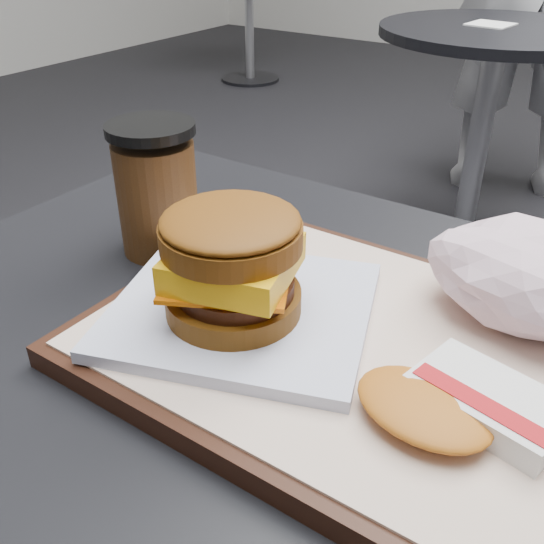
{
  "coord_description": "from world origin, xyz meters",
  "views": [
    {
      "loc": [
        0.16,
        -0.29,
        1.06
      ],
      "look_at": [
        -0.04,
        0.01,
        0.83
      ],
      "focal_mm": 40.0,
      "sensor_mm": 36.0,
      "label": 1
    }
  ],
  "objects": [
    {
      "name": "crumpled_wrapper",
      "position": [
        0.11,
        0.13,
        0.82
      ],
      "size": [
        0.16,
        0.12,
        0.07
      ],
      "primitive_type": null,
      "color": "silver",
      "rests_on": "serving_tray"
    },
    {
      "name": "coffee_cup",
      "position": [
        -0.22,
        0.07,
        0.83
      ],
      "size": [
        0.08,
        0.08,
        0.12
      ],
      "color": "#3F230F",
      "rests_on": "customer_table"
    },
    {
      "name": "customer_table",
      "position": [
        0.0,
        0.0,
        0.58
      ],
      "size": [
        0.8,
        0.6,
        0.77
      ],
      "color": "#A5A5AA",
      "rests_on": "ground"
    },
    {
      "name": "neighbor_table",
      "position": [
        -0.35,
        1.65,
        0.55
      ],
      "size": [
        0.7,
        0.7,
        0.75
      ],
      "color": "black",
      "rests_on": "ground"
    },
    {
      "name": "breakfast_sandwich",
      "position": [
        -0.07,
        -0.0,
        0.83
      ],
      "size": [
        0.24,
        0.22,
        0.09
      ],
      "color": "white",
      "rests_on": "serving_tray"
    },
    {
      "name": "hash_brown",
      "position": [
        0.11,
        -0.01,
        0.8
      ],
      "size": [
        0.13,
        0.1,
        0.02
      ],
      "color": "silver",
      "rests_on": "serving_tray"
    },
    {
      "name": "serving_tray",
      "position": [
        0.02,
        0.03,
        0.78
      ],
      "size": [
        0.38,
        0.28,
        0.02
      ],
      "color": "black",
      "rests_on": "customer_table"
    },
    {
      "name": "napkin",
      "position": [
        -0.38,
        1.66,
        0.75
      ],
      "size": [
        0.13,
        0.13,
        0.0
      ],
      "primitive_type": "cube",
      "rotation": [
        0.0,
        0.0,
        -0.12
      ],
      "color": "white",
      "rests_on": "neighbor_table"
    }
  ]
}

